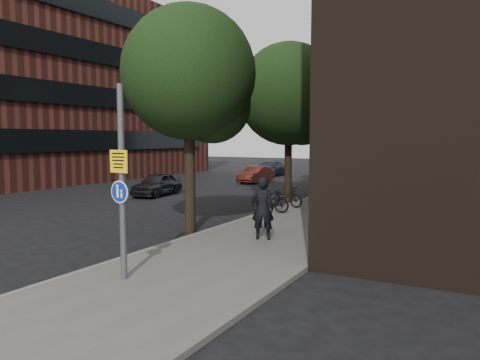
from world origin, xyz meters
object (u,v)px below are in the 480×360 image
Objects in this scene: signpost at (122,182)px; parked_bike_facade_near at (342,219)px; pedestrian at (263,208)px; parked_car_near at (157,184)px.

parked_bike_facade_near is (2.69, 7.32, -1.69)m from signpost.
signpost is 5.23m from pedestrian.
pedestrian is at bearing -44.99° from parked_car_near.
signpost is at bearing -61.68° from parked_car_near.
signpost is 2.58× the size of parked_bike_facade_near.
pedestrian is 2.95m from parked_bike_facade_near.
pedestrian is at bearing 82.11° from signpost.
signpost reaches higher than parked_bike_facade_near.
pedestrian is 1.17× the size of parked_bike_facade_near.
parked_car_near reaches higher than parked_bike_facade_near.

